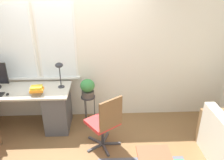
{
  "coord_description": "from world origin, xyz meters",
  "views": [
    {
      "loc": [
        0.52,
        -3.06,
        2.48
      ],
      "look_at": [
        0.66,
        0.17,
        1.01
      ],
      "focal_mm": 35.0,
      "sensor_mm": 36.0,
      "label": 1
    }
  ],
  "objects_px": {
    "desk_lamp": "(59,68)",
    "office_chair_swivel": "(105,122)",
    "folding_stool": "(154,157)",
    "plant_stand": "(88,100)",
    "mouse": "(7,94)",
    "book_stack": "(37,90)",
    "potted_plant": "(88,88)"
  },
  "relations": [
    {
      "from": "desk_lamp",
      "to": "office_chair_swivel",
      "type": "xyz_separation_m",
      "value": [
        0.76,
        -0.67,
        -0.64
      ]
    },
    {
      "from": "plant_stand",
      "to": "potted_plant",
      "type": "relative_size",
      "value": 1.75
    },
    {
      "from": "book_stack",
      "to": "folding_stool",
      "type": "xyz_separation_m",
      "value": [
        1.73,
        -1.06,
        -0.47
      ]
    },
    {
      "from": "plant_stand",
      "to": "folding_stool",
      "type": "height_order",
      "value": "plant_stand"
    },
    {
      "from": "desk_lamp",
      "to": "book_stack",
      "type": "xyz_separation_m",
      "value": [
        -0.34,
        -0.27,
        -0.28
      ]
    },
    {
      "from": "folding_stool",
      "to": "desk_lamp",
      "type": "bearing_deg",
      "value": 136.24
    },
    {
      "from": "mouse",
      "to": "office_chair_swivel",
      "type": "distance_m",
      "value": 1.66
    },
    {
      "from": "desk_lamp",
      "to": "office_chair_swivel",
      "type": "distance_m",
      "value": 1.2
    },
    {
      "from": "office_chair_swivel",
      "to": "plant_stand",
      "type": "relative_size",
      "value": 1.63
    },
    {
      "from": "mouse",
      "to": "folding_stool",
      "type": "xyz_separation_m",
      "value": [
        2.22,
        -1.06,
        -0.41
      ]
    },
    {
      "from": "folding_stool",
      "to": "book_stack",
      "type": "bearing_deg",
      "value": 148.63
    },
    {
      "from": "plant_stand",
      "to": "potted_plant",
      "type": "distance_m",
      "value": 0.24
    },
    {
      "from": "potted_plant",
      "to": "office_chair_swivel",
      "type": "bearing_deg",
      "value": -65.97
    },
    {
      "from": "office_chair_swivel",
      "to": "plant_stand",
      "type": "xyz_separation_m",
      "value": [
        -0.3,
        0.67,
        0.02
      ]
    },
    {
      "from": "potted_plant",
      "to": "folding_stool",
      "type": "relative_size",
      "value": 0.76
    },
    {
      "from": "desk_lamp",
      "to": "office_chair_swivel",
      "type": "relative_size",
      "value": 0.48
    },
    {
      "from": "mouse",
      "to": "book_stack",
      "type": "distance_m",
      "value": 0.49
    },
    {
      "from": "book_stack",
      "to": "plant_stand",
      "type": "height_order",
      "value": "book_stack"
    },
    {
      "from": "office_chair_swivel",
      "to": "folding_stool",
      "type": "distance_m",
      "value": 0.92
    },
    {
      "from": "potted_plant",
      "to": "plant_stand",
      "type": "bearing_deg",
      "value": -108.43
    },
    {
      "from": "potted_plant",
      "to": "folding_stool",
      "type": "xyz_separation_m",
      "value": [
        0.93,
        -1.33,
        -0.37
      ]
    },
    {
      "from": "potted_plant",
      "to": "mouse",
      "type": "bearing_deg",
      "value": -168.36
    },
    {
      "from": "office_chair_swivel",
      "to": "potted_plant",
      "type": "xyz_separation_m",
      "value": [
        -0.3,
        0.67,
        0.26
      ]
    },
    {
      "from": "plant_stand",
      "to": "potted_plant",
      "type": "bearing_deg",
      "value": 71.57
    },
    {
      "from": "desk_lamp",
      "to": "folding_stool",
      "type": "height_order",
      "value": "desk_lamp"
    },
    {
      "from": "desk_lamp",
      "to": "book_stack",
      "type": "distance_m",
      "value": 0.52
    },
    {
      "from": "plant_stand",
      "to": "folding_stool",
      "type": "distance_m",
      "value": 1.63
    },
    {
      "from": "book_stack",
      "to": "potted_plant",
      "type": "relative_size",
      "value": 0.67
    },
    {
      "from": "mouse",
      "to": "office_chair_swivel",
      "type": "xyz_separation_m",
      "value": [
        1.59,
        -0.41,
        -0.3
      ]
    },
    {
      "from": "book_stack",
      "to": "potted_plant",
      "type": "height_order",
      "value": "book_stack"
    },
    {
      "from": "desk_lamp",
      "to": "folding_stool",
      "type": "relative_size",
      "value": 1.03
    },
    {
      "from": "mouse",
      "to": "office_chair_swivel",
      "type": "height_order",
      "value": "office_chair_swivel"
    }
  ]
}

